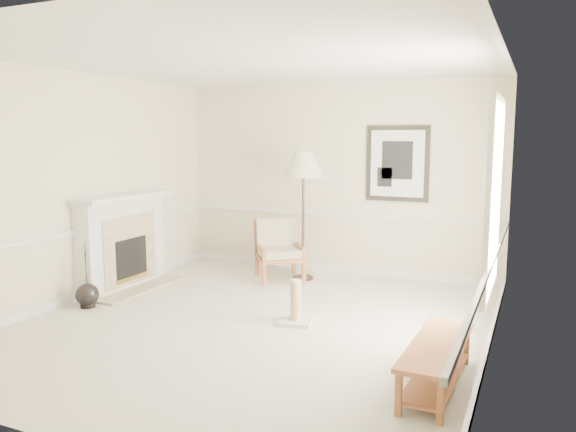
% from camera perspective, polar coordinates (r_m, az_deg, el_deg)
% --- Properties ---
extents(ground, '(5.50, 5.50, 0.00)m').
position_cam_1_polar(ground, '(6.45, -3.51, -10.84)').
color(ground, silver).
rests_on(ground, ground).
extents(room, '(5.04, 5.54, 2.92)m').
position_cam_1_polar(room, '(6.11, -2.17, 5.99)').
color(room, beige).
rests_on(room, ground).
extents(fireplace, '(0.64, 1.64, 1.31)m').
position_cam_1_polar(fireplace, '(8.06, -16.44, -2.61)').
color(fireplace, white).
rests_on(fireplace, ground).
extents(floor_vase, '(0.28, 0.28, 0.82)m').
position_cam_1_polar(floor_vase, '(7.39, -19.71, -7.60)').
color(floor_vase, black).
rests_on(floor_vase, ground).
extents(armchair, '(0.95, 0.96, 0.87)m').
position_cam_1_polar(armchair, '(8.34, -0.98, -3.12)').
color(armchair, '#9A5731').
rests_on(armchair, ground).
extents(floor_lamp, '(0.63, 0.63, 1.88)m').
position_cam_1_polar(floor_lamp, '(8.11, 1.57, 4.92)').
color(floor_lamp, black).
rests_on(floor_lamp, ground).
extents(bench, '(0.45, 1.36, 0.39)m').
position_cam_1_polar(bench, '(4.98, 14.85, -13.77)').
color(bench, '#9A5731').
rests_on(bench, ground).
extents(scratching_post, '(0.43, 0.43, 0.50)m').
position_cam_1_polar(scratching_post, '(6.40, 0.76, -9.49)').
color(scratching_post, silver).
rests_on(scratching_post, ground).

